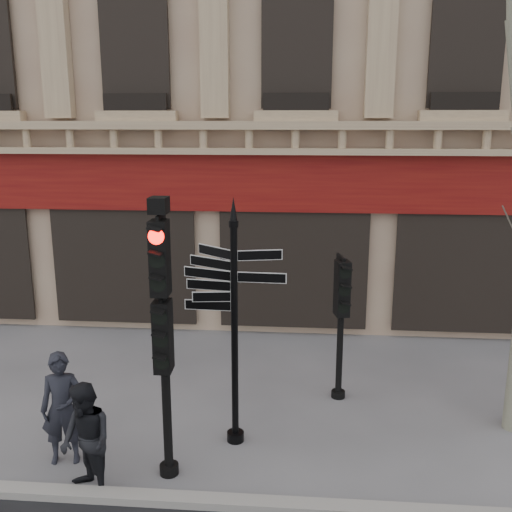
{
  "coord_description": "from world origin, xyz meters",
  "views": [
    {
      "loc": [
        0.2,
        -7.88,
        4.95
      ],
      "look_at": [
        -0.51,
        0.6,
        2.92
      ],
      "focal_mm": 40.0,
      "sensor_mm": 36.0,
      "label": 1
    }
  ],
  "objects_px": {
    "traffic_signal_main": "(163,307)",
    "pedestrian_b": "(86,441)",
    "fingerpost": "(234,282)",
    "traffic_signal_secondary": "(341,303)"
  },
  "relations": [
    {
      "from": "pedestrian_b",
      "to": "traffic_signal_main",
      "type": "bearing_deg",
      "value": 71.43
    },
    {
      "from": "traffic_signal_main",
      "to": "fingerpost",
      "type": "bearing_deg",
      "value": 46.4
    },
    {
      "from": "traffic_signal_secondary",
      "to": "pedestrian_b",
      "type": "bearing_deg",
      "value": -150.83
    },
    {
      "from": "traffic_signal_secondary",
      "to": "pedestrian_b",
      "type": "relative_size",
      "value": 1.61
    },
    {
      "from": "fingerpost",
      "to": "pedestrian_b",
      "type": "bearing_deg",
      "value": -127.72
    },
    {
      "from": "traffic_signal_secondary",
      "to": "fingerpost",
      "type": "bearing_deg",
      "value": -148.82
    },
    {
      "from": "traffic_signal_main",
      "to": "pedestrian_b",
      "type": "relative_size",
      "value": 2.49
    },
    {
      "from": "traffic_signal_main",
      "to": "pedestrian_b",
      "type": "bearing_deg",
      "value": -152.25
    },
    {
      "from": "fingerpost",
      "to": "traffic_signal_main",
      "type": "xyz_separation_m",
      "value": [
        -0.85,
        -0.94,
        -0.09
      ]
    },
    {
      "from": "pedestrian_b",
      "to": "fingerpost",
      "type": "bearing_deg",
      "value": 81.37
    },
    {
      "from": "traffic_signal_main",
      "to": "traffic_signal_secondary",
      "type": "relative_size",
      "value": 1.54
    },
    {
      "from": "fingerpost",
      "to": "traffic_signal_secondary",
      "type": "bearing_deg",
      "value": 56.3
    },
    {
      "from": "traffic_signal_main",
      "to": "traffic_signal_secondary",
      "type": "xyz_separation_m",
      "value": [
        2.55,
        2.55,
        -0.72
      ]
    },
    {
      "from": "fingerpost",
      "to": "pedestrian_b",
      "type": "height_order",
      "value": "fingerpost"
    },
    {
      "from": "fingerpost",
      "to": "traffic_signal_secondary",
      "type": "relative_size",
      "value": 1.5
    }
  ]
}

